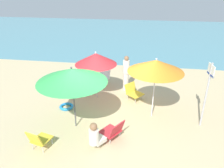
# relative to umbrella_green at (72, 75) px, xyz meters

# --- Properties ---
(ground_plane) EXTENTS (40.00, 40.00, 0.00)m
(ground_plane) POSITION_rel_umbrella_green_xyz_m (1.03, 0.48, -1.78)
(ground_plane) COLOR #CCB789
(sea_water) EXTENTS (40.00, 16.00, 0.01)m
(sea_water) POSITION_rel_umbrella_green_xyz_m (1.03, 13.87, -1.78)
(sea_water) COLOR #5693A3
(sea_water) RESTS_ON ground_plane
(umbrella_green) EXTENTS (2.10, 2.10, 2.05)m
(umbrella_green) POSITION_rel_umbrella_green_xyz_m (0.00, 0.00, 0.00)
(umbrella_green) COLOR #4C4C51
(umbrella_green) RESTS_ON ground_plane
(umbrella_orange) EXTENTS (1.79, 1.79, 2.11)m
(umbrella_orange) POSITION_rel_umbrella_green_xyz_m (2.44, 0.97, 0.07)
(umbrella_orange) COLOR silver
(umbrella_orange) RESTS_ON ground_plane
(umbrella_red) EXTENTS (1.59, 1.59, 1.92)m
(umbrella_red) POSITION_rel_umbrella_green_xyz_m (0.27, 2.00, -0.14)
(umbrella_red) COLOR silver
(umbrella_red) RESTS_ON ground_plane
(beach_chair_a) EXTENTS (0.70, 0.74, 0.67)m
(beach_chair_a) POSITION_rel_umbrella_green_xyz_m (0.28, 3.36, -1.43)
(beach_chair_a) COLOR white
(beach_chair_a) RESTS_ON ground_plane
(beach_chair_b) EXTENTS (0.58, 0.68, 0.68)m
(beach_chair_b) POSITION_rel_umbrella_green_xyz_m (-0.66, -1.23, -1.43)
(beach_chair_b) COLOR gold
(beach_chair_b) RESTS_ON ground_plane
(beach_chair_c) EXTENTS (0.81, 0.80, 0.62)m
(beach_chair_c) POSITION_rel_umbrella_green_xyz_m (1.71, 2.10, -1.46)
(beach_chair_c) COLOR gold
(beach_chair_c) RESTS_ON ground_plane
(beach_chair_d) EXTENTS (0.81, 0.79, 0.63)m
(beach_chair_d) POSITION_rel_umbrella_green_xyz_m (1.29, -0.46, -1.48)
(beach_chair_d) COLOR red
(beach_chair_d) RESTS_ON ground_plane
(person_a) EXTENTS (0.27, 0.27, 1.52)m
(person_a) POSITION_rel_umbrella_green_xyz_m (1.35, 2.87, -1.01)
(person_a) COLOR silver
(person_a) RESTS_ON ground_plane
(person_b) EXTENTS (0.46, 0.52, 0.87)m
(person_b) POSITION_rel_umbrella_green_xyz_m (0.87, -0.95, -1.35)
(person_b) COLOR silver
(person_b) RESTS_ON ground_plane
(warning_sign) EXTENTS (0.08, 0.45, 2.15)m
(warning_sign) POSITION_rel_umbrella_green_xyz_m (4.00, 0.64, -0.40)
(warning_sign) COLOR #ADADB2
(warning_sign) RESTS_ON ground_plane
(swim_ring) EXTENTS (0.52, 0.52, 0.10)m
(swim_ring) POSITION_rel_umbrella_green_xyz_m (-0.68, 1.04, -1.73)
(swim_ring) COLOR #238CD8
(swim_ring) RESTS_ON ground_plane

